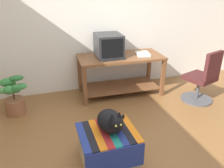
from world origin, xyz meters
TOP-DOWN VIEW (x-y plane):
  - ground_plane at (0.00, 0.00)m, footprint 14.00×14.00m
  - back_wall at (0.00, 2.05)m, footprint 8.00×0.10m
  - desk at (0.36, 1.60)m, footprint 1.46×0.72m
  - tv_monitor at (0.16, 1.66)m, footprint 0.44×0.49m
  - keyboard at (0.18, 1.46)m, footprint 0.41×0.17m
  - book at (0.74, 1.54)m, footprint 0.26×0.29m
  - ottoman_with_blanket at (-0.35, 0.04)m, footprint 0.63×0.57m
  - cat at (-0.31, 0.05)m, footprint 0.39×0.43m
  - potted_plant at (-1.40, 1.43)m, footprint 0.41×0.33m
  - office_chair at (1.53, 0.90)m, footprint 0.53×0.53m
  - pen at (0.78, 1.59)m, footprint 0.07×0.13m

SIDE VIEW (x-z plane):
  - ground_plane at x=0.00m, z-range 0.00..0.00m
  - ottoman_with_blanket at x=-0.35m, z-range 0.00..0.37m
  - potted_plant at x=-1.40m, z-range -0.04..0.55m
  - office_chair at x=1.53m, z-range -0.06..0.83m
  - desk at x=0.36m, z-range 0.13..0.83m
  - cat at x=-0.31m, z-range 0.34..0.64m
  - pen at x=0.78m, z-range 0.70..0.71m
  - keyboard at x=0.18m, z-range 0.70..0.73m
  - book at x=0.74m, z-range 0.70..0.74m
  - tv_monitor at x=0.16m, z-range 0.70..1.07m
  - back_wall at x=0.00m, z-range 0.00..2.60m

